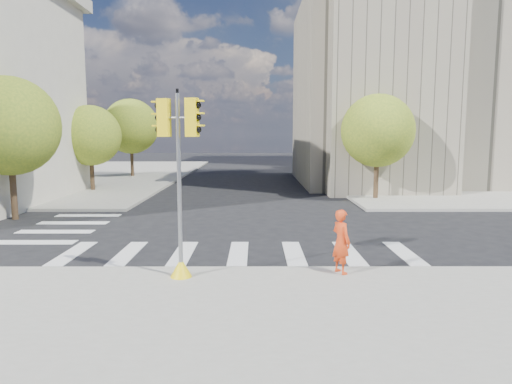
# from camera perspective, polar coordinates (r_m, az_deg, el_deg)

# --- Properties ---
(ground) EXTENTS (160.00, 160.00, 0.00)m
(ground) POSITION_cam_1_polar(r_m,az_deg,el_deg) (16.91, -1.61, -5.92)
(ground) COLOR black
(ground) RESTS_ON ground
(sidewalk_far_right) EXTENTS (28.00, 40.00, 0.15)m
(sidewalk_far_right) POSITION_cam_1_polar(r_m,az_deg,el_deg) (46.90, 24.57, 1.95)
(sidewalk_far_right) COLOR gray
(sidewalk_far_right) RESTS_ON ground
(sidewalk_far_left) EXTENTS (28.00, 40.00, 0.15)m
(sidewalk_far_left) POSITION_cam_1_polar(r_m,az_deg,el_deg) (47.28, -25.72, 1.93)
(sidewalk_far_left) COLOR gray
(sidewalk_far_left) RESTS_ON ground
(civic_building) EXTENTS (26.00, 16.00, 19.39)m
(civic_building) POSITION_cam_1_polar(r_m,az_deg,el_deg) (38.82, 23.39, 11.69)
(civic_building) COLOR gray
(civic_building) RESTS_ON ground
(office_tower) EXTENTS (20.00, 18.00, 30.00)m
(office_tower) POSITION_cam_1_polar(r_m,az_deg,el_deg) (63.30, 20.76, 16.91)
(office_tower) COLOR #9EA0A3
(office_tower) RESTS_ON ground
(tree_lw_near) EXTENTS (4.40, 4.40, 6.41)m
(tree_lw_near) POSITION_cam_1_polar(r_m,az_deg,el_deg) (23.21, -28.48, 7.24)
(tree_lw_near) COLOR #382616
(tree_lw_near) RESTS_ON ground
(tree_lw_mid) EXTENTS (4.00, 4.00, 5.77)m
(tree_lw_mid) POSITION_cam_1_polar(r_m,az_deg,el_deg) (32.37, -19.99, 6.64)
(tree_lw_mid) COLOR #382616
(tree_lw_mid) RESTS_ON ground
(tree_lw_far) EXTENTS (4.80, 4.80, 6.95)m
(tree_lw_far) POSITION_cam_1_polar(r_m,az_deg,el_deg) (41.92, -15.37, 7.91)
(tree_lw_far) COLOR #382616
(tree_lw_far) RESTS_ON ground
(tree_re_near) EXTENTS (4.20, 4.20, 6.16)m
(tree_re_near) POSITION_cam_1_polar(r_m,az_deg,el_deg) (27.39, 14.97, 7.41)
(tree_re_near) COLOR #382616
(tree_re_near) RESTS_ON ground
(tree_re_mid) EXTENTS (4.60, 4.60, 6.66)m
(tree_re_mid) POSITION_cam_1_polar(r_m,az_deg,el_deg) (39.11, 10.40, 7.85)
(tree_re_mid) COLOR #382616
(tree_re_mid) RESTS_ON ground
(tree_re_far) EXTENTS (4.00, 4.00, 5.88)m
(tree_re_far) POSITION_cam_1_polar(r_m,az_deg,el_deg) (50.95, 7.93, 7.18)
(tree_re_far) COLOR #382616
(tree_re_far) RESTS_ON ground
(lamp_near) EXTENTS (0.35, 0.18, 8.11)m
(lamp_near) POSITION_cam_1_polar(r_m,az_deg,el_deg) (31.39, 13.99, 8.35)
(lamp_near) COLOR black
(lamp_near) RESTS_ON sidewalk_far_right
(lamp_far) EXTENTS (0.35, 0.18, 8.11)m
(lamp_far) POSITION_cam_1_polar(r_m,az_deg,el_deg) (45.10, 9.65, 8.05)
(lamp_far) COLOR black
(lamp_far) RESTS_ON sidewalk_far_right
(traffic_signal) EXTENTS (1.08, 0.56, 4.82)m
(traffic_signal) POSITION_cam_1_polar(r_m,az_deg,el_deg) (11.81, -9.53, -0.86)
(traffic_signal) COLOR yellow
(traffic_signal) RESTS_ON sidewalk_near
(photographer) EXTENTS (0.66, 0.75, 1.73)m
(photographer) POSITION_cam_1_polar(r_m,az_deg,el_deg) (12.41, 10.60, -6.09)
(photographer) COLOR red
(photographer) RESTS_ON sidewalk_near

